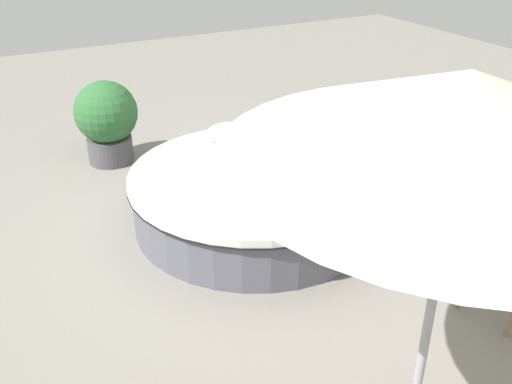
# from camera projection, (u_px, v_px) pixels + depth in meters

# --- Properties ---
(ground_plane) EXTENTS (16.00, 16.00, 0.00)m
(ground_plane) POSITION_uv_depth(u_px,v_px,m) (256.00, 221.00, 5.75)
(ground_plane) COLOR gray
(round_bed) EXTENTS (2.45, 2.45, 0.54)m
(round_bed) POSITION_uv_depth(u_px,v_px,m) (256.00, 196.00, 5.62)
(round_bed) COLOR #595966
(round_bed) RESTS_ON ground_plane
(throw_pillow_0) EXTENTS (0.52, 0.28, 0.16)m
(throw_pillow_0) POSITION_uv_depth(u_px,v_px,m) (326.00, 147.00, 5.84)
(throw_pillow_0) COLOR beige
(throw_pillow_0) RESTS_ON round_bed
(throw_pillow_1) EXTENTS (0.54, 0.30, 0.17)m
(throw_pillow_1) POSITION_uv_depth(u_px,v_px,m) (304.00, 139.00, 6.02)
(throw_pillow_1) COLOR beige
(throw_pillow_1) RESTS_ON round_bed
(throw_pillow_2) EXTENTS (0.51, 0.28, 0.21)m
(throw_pillow_2) POSITION_uv_depth(u_px,v_px,m) (280.00, 132.00, 6.13)
(throw_pillow_2) COLOR white
(throw_pillow_2) RESTS_ON round_bed
(throw_pillow_3) EXTENTS (0.44, 0.36, 0.21)m
(throw_pillow_3) POSITION_uv_depth(u_px,v_px,m) (253.00, 130.00, 6.18)
(throw_pillow_3) COLOR silver
(throw_pillow_3) RESTS_ON round_bed
(throw_pillow_4) EXTENTS (0.45, 0.33, 0.19)m
(throw_pillow_4) POSITION_uv_depth(u_px,v_px,m) (226.00, 132.00, 6.15)
(throw_pillow_4) COLOR beige
(throw_pillow_4) RESTS_ON round_bed
(patio_chair) EXTENTS (0.61, 0.59, 0.98)m
(patio_chair) POSITION_uv_depth(u_px,v_px,m) (498.00, 244.00, 4.34)
(patio_chair) COLOR #997A56
(patio_chair) RESTS_ON ground_plane
(patio_umbrella) EXTENTS (2.16, 2.16, 2.27)m
(patio_umbrella) POSITION_uv_depth(u_px,v_px,m) (464.00, 118.00, 2.44)
(patio_umbrella) COLOR #262628
(patio_umbrella) RESTS_ON ground_plane
(planter) EXTENTS (0.74, 0.74, 0.99)m
(planter) POSITION_uv_depth(u_px,v_px,m) (107.00, 119.00, 6.77)
(planter) COLOR #4C4C51
(planter) RESTS_ON ground_plane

